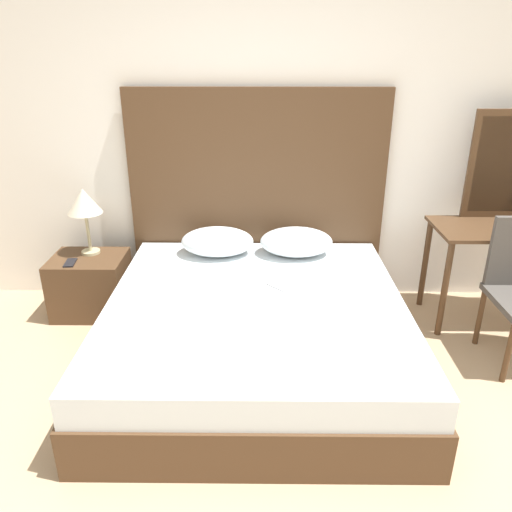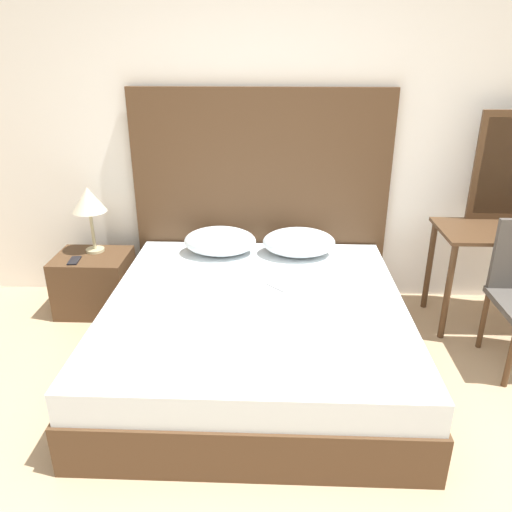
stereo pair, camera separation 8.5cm
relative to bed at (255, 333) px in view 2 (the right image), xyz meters
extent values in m
cube|color=white|center=(0.10, 1.06, 1.12)|extent=(10.00, 0.06, 2.70)
cube|color=#4C331E|center=(0.00, 0.00, -0.09)|extent=(1.85, 1.93, 0.29)
cube|color=silver|center=(0.00, 0.00, 0.15)|extent=(1.81, 1.89, 0.18)
cube|color=#4C331E|center=(0.00, 0.99, 0.59)|extent=(1.94, 0.05, 1.64)
ellipsoid|color=silver|center=(-0.29, 0.72, 0.34)|extent=(0.53, 0.38, 0.20)
ellipsoid|color=silver|center=(0.29, 0.72, 0.34)|extent=(0.53, 0.38, 0.20)
cube|color=#B7B7BC|center=(0.15, 0.18, 0.24)|extent=(0.16, 0.16, 0.01)
cube|color=#4C331E|center=(-1.27, 0.69, -0.01)|extent=(0.54, 0.44, 0.45)
cylinder|color=tan|center=(-1.26, 0.77, 0.23)|extent=(0.14, 0.14, 0.02)
cylinder|color=tan|center=(-1.26, 0.77, 0.39)|extent=(0.02, 0.02, 0.30)
cone|color=beige|center=(-1.26, 0.77, 0.63)|extent=(0.25, 0.25, 0.18)
cube|color=black|center=(-1.35, 0.58, 0.23)|extent=(0.09, 0.16, 0.01)
cylinder|color=#4C331E|center=(1.30, 0.38, 0.12)|extent=(0.04, 0.04, 0.71)
cylinder|color=#4C331E|center=(1.30, 0.83, 0.12)|extent=(0.04, 0.04, 0.71)
cylinder|color=#4C331E|center=(1.52, -0.17, -0.03)|extent=(0.04, 0.04, 0.41)
cylinder|color=#4C331E|center=(1.52, 0.26, -0.03)|extent=(0.04, 0.04, 0.41)
camera|label=1|loc=(0.03, -2.71, 1.68)|focal=35.00mm
camera|label=2|loc=(0.11, -2.71, 1.68)|focal=35.00mm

